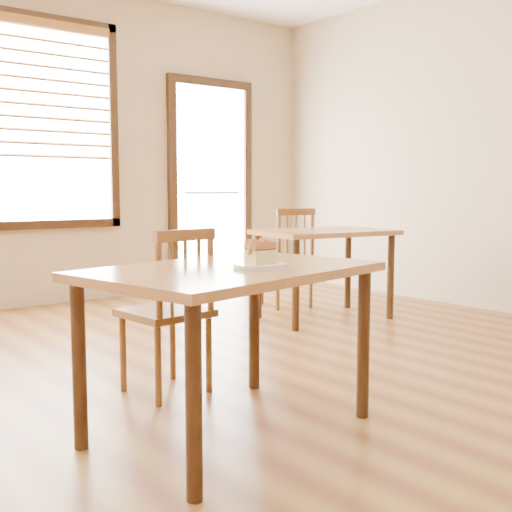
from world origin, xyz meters
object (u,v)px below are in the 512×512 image
at_px(cafe_chair_main, 170,310).
at_px(cafe_table_second, 324,243).
at_px(cafe_chair_second, 288,257).
at_px(plate, 260,266).
at_px(cake_slice, 260,251).
at_px(cafe_table_main, 230,288).

relative_size(cafe_chair_main, cafe_table_second, 0.76).
bearing_deg(cafe_chair_second, plate, 60.72).
bearing_deg(cake_slice, plate, -46.39).
relative_size(cafe_table_main, cafe_chair_second, 1.49).
relative_size(cafe_table_main, cafe_chair_main, 1.54).
bearing_deg(cafe_table_second, cafe_chair_second, 88.20).
bearing_deg(cafe_chair_second, cafe_table_main, 58.25).
bearing_deg(cafe_chair_second, cafe_chair_main, 49.31).
distance_m(cafe_table_main, cake_slice, 0.22).
bearing_deg(cafe_table_second, cake_slice, -131.37).
xyz_separation_m(cafe_table_main, cake_slice, (0.08, -0.11, 0.17)).
xyz_separation_m(cafe_table_main, cafe_chair_main, (0.06, 0.64, -0.20)).
bearing_deg(cake_slice, cafe_chair_second, 48.26).
height_order(cafe_table_second, plate, plate).
bearing_deg(cafe_chair_main, cake_slice, 85.61).
xyz_separation_m(cafe_table_main, cafe_chair_second, (2.22, 2.19, -0.19)).
xyz_separation_m(cafe_chair_main, cafe_table_second, (2.05, 0.96, 0.19)).
xyz_separation_m(cafe_chair_main, cafe_chair_second, (2.16, 1.55, 0.02)).
height_order(cafe_table_main, cafe_chair_main, cafe_chair_main).
distance_m(cafe_table_second, cafe_chair_second, 0.62).
distance_m(cafe_chair_main, cafe_chair_second, 2.66).
height_order(cafe_chair_main, cake_slice, cafe_chair_main).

